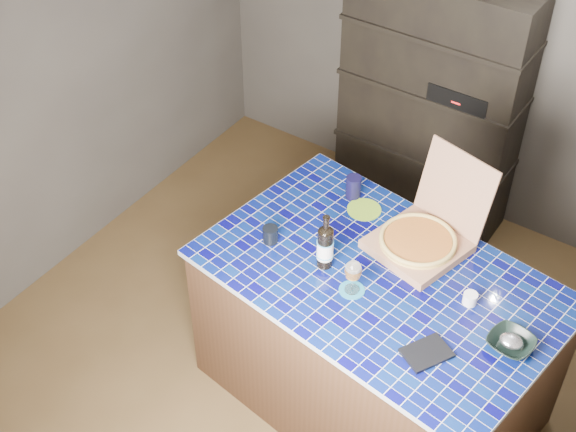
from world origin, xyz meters
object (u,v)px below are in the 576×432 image
Objects in this scene: dvd_case at (427,353)px; bowl at (511,343)px; kitchen_island at (374,339)px; mead_bottle at (325,246)px; pizza_box at (422,237)px; wine_glass at (353,271)px.

dvd_case is 0.39m from bowl.
bowl is (0.71, -0.06, 0.52)m from kitchen_island.
mead_bottle reaches higher than bowl.
dvd_case is (0.42, -0.32, 0.50)m from kitchen_island.
wine_glass is (-0.14, -0.47, 0.07)m from pizza_box.
mead_bottle is at bearing 159.57° from wine_glass.
wine_glass is at bearing -104.68° from kitchen_island.
dvd_case is at bearing -139.41° from bowl.
mead_bottle is 1.53× the size of dvd_case.
bowl is at bearing 7.66° from wine_glass.
kitchen_island is at bearing 175.10° from bowl.
wine_glass is at bearing -91.91° from pizza_box.
pizza_box is 2.96× the size of bowl.
dvd_case is (0.35, -0.62, -0.06)m from pizza_box.
bowl reaches higher than kitchen_island.
dvd_case reaches higher than kitchen_island.
bowl is at bearing -15.13° from pizza_box.
pizza_box reaches higher than wine_glass.
wine_glass is 0.89× the size of dvd_case.
pizza_box reaches higher than bowl.
bowl is at bearing 1.60° from mead_bottle.
pizza_box is at bearing 86.00° from kitchen_island.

